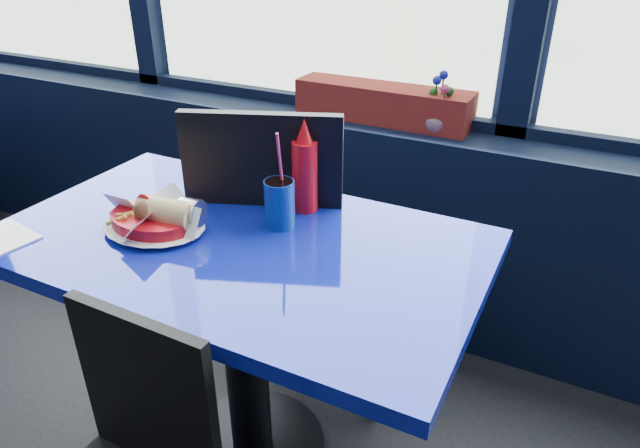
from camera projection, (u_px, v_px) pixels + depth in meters
The scene contains 8 objects.
window_sill at pixel (301, 203), 2.37m from camera, with size 5.00×0.26×0.80m, color black.
near_table at pixel (241, 299), 1.49m from camera, with size 1.20×0.70×0.75m.
chair_near_back at pixel (300, 241), 1.73m from camera, with size 0.59×0.59×1.01m.
planter_box at pixel (383, 103), 2.04m from camera, with size 0.64×0.16×0.13m, color maroon.
flower_vase at pixel (438, 115), 1.91m from camera, with size 0.11×0.11×0.21m.
food_basket at pixel (155, 219), 1.42m from camera, with size 0.29×0.29×0.09m.
ketchup_bottle at pixel (305, 171), 1.49m from camera, with size 0.07×0.07×0.25m.
soda_cup at pixel (280, 203), 1.43m from camera, with size 0.08×0.08×0.26m.
Camera 1 is at (1.03, 1.01, 1.44)m, focal length 32.00 mm.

